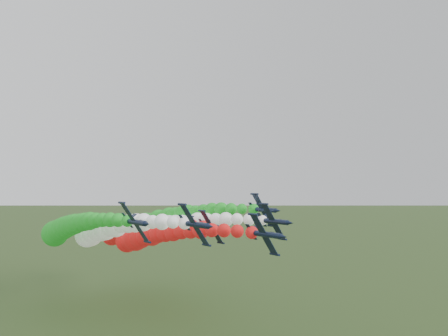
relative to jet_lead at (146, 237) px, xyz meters
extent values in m
cylinder|color=#101A32|center=(-3.59, -62.40, 6.59)|extent=(1.73, 10.17, 1.73)
cone|color=#101A32|center=(-3.59, -68.39, 6.59)|extent=(1.57, 2.03, 1.57)
cone|color=black|center=(-3.59, -56.87, 6.59)|extent=(1.57, 1.02, 1.57)
ellipsoid|color=black|center=(-3.22, -64.66, 6.85)|extent=(1.09, 2.12, 1.15)
cube|color=#101A32|center=(-3.73, -62.63, 6.49)|extent=(6.32, 2.15, 8.98)
cylinder|color=#101A32|center=(-6.84, -62.63, 10.94)|extent=(0.69, 2.94, 0.69)
cylinder|color=#101A32|center=(-0.63, -62.63, 2.04)|extent=(0.69, 2.94, 0.69)
cube|color=#101A32|center=(-2.53, -58.11, 7.33)|extent=(2.22, 1.70, 1.62)
cube|color=#101A32|center=(-3.45, -58.11, 6.69)|extent=(2.55, 1.24, 3.59)
sphere|color=red|center=(-3.59, -58.45, 6.59)|extent=(2.87, 2.87, 2.87)
sphere|color=red|center=(-3.57, -53.22, 6.46)|extent=(3.10, 3.10, 3.10)
sphere|color=red|center=(-3.49, -47.99, 6.19)|extent=(3.36, 3.36, 3.36)
sphere|color=red|center=(-3.36, -42.76, 5.83)|extent=(3.55, 3.55, 3.55)
sphere|color=red|center=(-3.17, -37.53, 5.38)|extent=(4.52, 4.52, 4.52)
sphere|color=red|center=(-2.94, -32.30, 4.86)|extent=(4.37, 4.37, 4.37)
sphere|color=red|center=(-2.65, -27.07, 4.27)|extent=(4.62, 4.62, 4.62)
sphere|color=red|center=(-2.31, -21.84, 3.63)|extent=(5.49, 5.49, 5.49)
sphere|color=red|center=(-1.92, -16.61, 2.92)|extent=(5.63, 5.63, 5.63)
sphere|color=red|center=(-1.47, -11.38, 2.16)|extent=(5.82, 5.82, 5.82)
sphere|color=red|center=(-0.98, -6.15, 1.35)|extent=(7.16, 7.16, 7.16)
sphere|color=red|center=(-0.43, -0.92, 0.48)|extent=(6.66, 6.66, 6.66)
sphere|color=red|center=(0.18, 4.31, -0.43)|extent=(7.84, 7.84, 7.84)
sphere|color=red|center=(0.83, 9.54, -1.39)|extent=(8.88, 8.88, 8.88)
sphere|color=red|center=(1.54, 14.76, -2.40)|extent=(7.70, 7.70, 7.70)
sphere|color=red|center=(2.30, 19.99, -3.44)|extent=(8.67, 8.67, 8.67)
cylinder|color=#101A32|center=(-15.85, -54.13, 8.70)|extent=(1.73, 10.17, 1.73)
cone|color=#101A32|center=(-15.85, -60.12, 8.70)|extent=(1.57, 2.03, 1.57)
cone|color=black|center=(-15.85, -48.59, 8.70)|extent=(1.57, 1.02, 1.57)
ellipsoid|color=black|center=(-15.48, -56.39, 8.96)|extent=(1.09, 2.12, 1.15)
cube|color=#101A32|center=(-15.99, -54.35, 8.61)|extent=(6.32, 2.15, 8.98)
cylinder|color=#101A32|center=(-19.09, -54.35, 13.06)|extent=(0.69, 2.94, 0.69)
cylinder|color=#101A32|center=(-12.89, -54.35, 4.16)|extent=(0.69, 2.94, 0.69)
cube|color=#101A32|center=(-14.78, -49.83, 9.45)|extent=(2.22, 1.70, 1.62)
cube|color=#101A32|center=(-15.71, -49.83, 8.80)|extent=(2.55, 1.24, 3.59)
sphere|color=white|center=(-15.85, -50.17, 8.70)|extent=(2.76, 2.76, 2.76)
sphere|color=white|center=(-15.82, -44.94, 8.57)|extent=(2.89, 2.89, 2.89)
sphere|color=white|center=(-15.75, -39.71, 8.31)|extent=(3.86, 3.86, 3.86)
sphere|color=white|center=(-15.62, -34.48, 7.94)|extent=(3.40, 3.40, 3.40)
sphere|color=white|center=(-15.43, -29.25, 7.49)|extent=(4.65, 4.65, 4.65)
sphere|color=white|center=(-15.20, -24.02, 6.97)|extent=(5.12, 5.12, 5.12)
sphere|color=white|center=(-14.91, -18.79, 6.39)|extent=(5.08, 5.08, 5.08)
sphere|color=white|center=(-14.57, -13.56, 5.74)|extent=(5.01, 5.01, 5.01)
sphere|color=white|center=(-14.18, -8.33, 5.03)|extent=(6.81, 6.81, 6.81)
sphere|color=white|center=(-13.73, -3.11, 4.27)|extent=(6.10, 6.10, 6.10)
sphere|color=white|center=(-13.23, 2.12, 3.46)|extent=(7.69, 7.69, 7.69)
sphere|color=white|center=(-12.68, 7.35, 2.60)|extent=(7.78, 7.78, 7.78)
sphere|color=white|center=(-12.08, 12.58, 1.68)|extent=(6.88, 6.88, 6.88)
sphere|color=white|center=(-11.43, 17.81, 0.72)|extent=(7.95, 7.95, 7.95)
sphere|color=white|center=(-10.72, 23.04, -0.28)|extent=(9.18, 9.18, 9.18)
sphere|color=white|center=(-9.96, 28.27, -1.33)|extent=(8.92, 8.92, 8.92)
cylinder|color=#101A32|center=(7.76, -53.15, 8.18)|extent=(1.73, 10.17, 1.73)
cone|color=#101A32|center=(7.76, -59.14, 8.18)|extent=(1.57, 2.03, 1.57)
cone|color=black|center=(7.76, -47.62, 8.18)|extent=(1.57, 1.02, 1.57)
ellipsoid|color=black|center=(8.13, -55.41, 8.44)|extent=(1.09, 2.12, 1.15)
cube|color=#101A32|center=(7.62, -53.38, 8.09)|extent=(6.32, 2.15, 8.98)
cylinder|color=#101A32|center=(4.52, -53.38, 12.54)|extent=(0.69, 2.94, 0.69)
cylinder|color=#101A32|center=(10.72, -53.38, 3.64)|extent=(0.69, 2.94, 0.69)
cube|color=#101A32|center=(8.82, -48.86, 8.93)|extent=(2.22, 1.70, 1.62)
cube|color=#101A32|center=(7.90, -48.86, 8.28)|extent=(2.55, 1.24, 3.59)
sphere|color=white|center=(7.76, -49.20, 8.18)|extent=(2.59, 2.59, 2.59)
sphere|color=white|center=(7.78, -43.97, 8.05)|extent=(3.22, 3.22, 3.22)
sphere|color=white|center=(7.86, -38.74, 7.78)|extent=(3.32, 3.32, 3.32)
sphere|color=white|center=(7.99, -33.51, 7.42)|extent=(4.16, 4.16, 4.16)
sphere|color=white|center=(8.18, -28.28, 6.97)|extent=(3.95, 3.95, 3.95)
sphere|color=white|center=(8.41, -23.05, 6.45)|extent=(4.57, 4.57, 4.57)
sphere|color=white|center=(8.70, -17.82, 5.87)|extent=(5.48, 5.48, 5.48)
sphere|color=white|center=(9.04, -12.59, 5.22)|extent=(4.81, 4.81, 4.81)
sphere|color=white|center=(9.43, -7.36, 4.51)|extent=(5.57, 5.57, 5.57)
sphere|color=white|center=(9.88, -2.13, 3.75)|extent=(6.39, 6.39, 6.39)
sphere|color=white|center=(10.38, 3.10, 2.94)|extent=(7.31, 7.31, 7.31)
sphere|color=white|center=(10.93, 8.33, 2.07)|extent=(7.51, 7.51, 7.51)
sphere|color=white|center=(11.53, 13.55, 1.16)|extent=(6.83, 6.83, 6.83)
sphere|color=white|center=(12.18, 18.78, 0.20)|extent=(8.50, 8.50, 8.50)
sphere|color=white|center=(12.89, 24.01, -0.80)|extent=(8.02, 8.02, 8.02)
sphere|color=white|center=(13.65, 29.24, -1.85)|extent=(8.40, 8.40, 8.40)
cylinder|color=#101A32|center=(-24.40, -43.08, 8.90)|extent=(1.73, 10.17, 1.73)
cone|color=#101A32|center=(-24.40, -49.07, 8.90)|extent=(1.57, 2.03, 1.57)
cone|color=black|center=(-24.40, -37.55, 8.90)|extent=(1.57, 1.02, 1.57)
ellipsoid|color=black|center=(-24.03, -45.34, 9.16)|extent=(1.09, 2.12, 1.15)
cube|color=#101A32|center=(-24.54, -43.31, 8.81)|extent=(6.32, 2.15, 8.98)
cylinder|color=#101A32|center=(-27.64, -43.31, 13.26)|extent=(0.69, 2.94, 0.69)
cylinder|color=#101A32|center=(-21.43, -43.31, 4.36)|extent=(0.69, 2.94, 0.69)
cube|color=#101A32|center=(-23.33, -38.79, 9.65)|extent=(2.22, 1.70, 1.62)
cube|color=#101A32|center=(-24.26, -38.79, 9.00)|extent=(2.55, 1.24, 3.59)
sphere|color=#1C9322|center=(-24.40, -39.13, 8.90)|extent=(2.73, 2.73, 2.73)
sphere|color=#1C9322|center=(-24.37, -33.90, 8.77)|extent=(3.34, 3.34, 3.34)
sphere|color=#1C9322|center=(-24.29, -28.67, 8.50)|extent=(3.68, 3.68, 3.68)
sphere|color=#1C9322|center=(-24.16, -23.44, 8.14)|extent=(3.72, 3.72, 3.72)
sphere|color=#1C9322|center=(-23.98, -18.21, 7.69)|extent=(4.18, 4.18, 4.18)
sphere|color=#1C9322|center=(-23.74, -12.98, 7.17)|extent=(5.08, 5.08, 5.08)
sphere|color=#1C9322|center=(-23.45, -7.75, 6.59)|extent=(5.32, 5.32, 5.32)
sphere|color=#1C9322|center=(-23.11, -2.52, 5.94)|extent=(5.57, 5.57, 5.57)
sphere|color=#1C9322|center=(-22.72, 2.71, 5.23)|extent=(6.28, 6.28, 6.28)
sphere|color=#1C9322|center=(-22.28, 7.94, 4.47)|extent=(6.69, 6.69, 6.69)
sphere|color=#1C9322|center=(-21.78, 13.17, 3.66)|extent=(7.10, 7.10, 7.10)
sphere|color=#1C9322|center=(-21.23, 18.40, 2.79)|extent=(7.59, 7.59, 7.59)
sphere|color=#1C9322|center=(-20.63, 23.63, 1.88)|extent=(7.90, 7.90, 7.90)
sphere|color=#1C9322|center=(-19.97, 28.86, 0.92)|extent=(8.12, 8.12, 8.12)
sphere|color=#1C9322|center=(-19.27, 34.08, -0.08)|extent=(8.98, 8.98, 8.98)
sphere|color=#1C9322|center=(-18.51, 39.31, -1.13)|extent=(9.83, 9.83, 9.83)
cylinder|color=#101A32|center=(13.85, -42.62, 10.38)|extent=(1.73, 10.17, 1.73)
cone|color=#101A32|center=(13.85, -48.61, 10.38)|extent=(1.57, 2.03, 1.57)
cone|color=black|center=(13.85, -37.08, 10.38)|extent=(1.57, 1.02, 1.57)
ellipsoid|color=black|center=(14.22, -44.88, 10.64)|extent=(1.09, 2.12, 1.15)
cube|color=#101A32|center=(13.71, -42.84, 10.28)|extent=(6.32, 2.15, 8.98)
cylinder|color=#101A32|center=(10.61, -42.84, 14.73)|extent=(0.69, 2.94, 0.69)
cylinder|color=#101A32|center=(16.81, -42.84, 5.83)|extent=(0.69, 2.94, 0.69)
cube|color=#101A32|center=(14.91, -38.32, 11.12)|extent=(2.22, 1.70, 1.62)
cube|color=#101A32|center=(13.99, -38.32, 10.48)|extent=(2.55, 1.24, 3.59)
sphere|color=#1C9322|center=(13.85, -38.66, 10.38)|extent=(3.06, 3.06, 3.06)
sphere|color=#1C9322|center=(13.87, -33.43, 10.25)|extent=(3.05, 3.05, 3.05)
sphere|color=#1C9322|center=(13.95, -28.20, 9.98)|extent=(3.63, 3.63, 3.63)
sphere|color=#1C9322|center=(14.08, -22.97, 9.61)|extent=(4.41, 4.41, 4.41)
sphere|color=#1C9322|center=(14.27, -17.74, 9.17)|extent=(4.76, 4.76, 4.76)
sphere|color=#1C9322|center=(14.50, -12.51, 8.65)|extent=(4.49, 4.49, 4.49)
sphere|color=#1C9322|center=(14.79, -7.28, 8.06)|extent=(4.56, 4.56, 4.56)
sphere|color=#1C9322|center=(15.13, -2.06, 7.41)|extent=(5.96, 5.96, 5.96)
sphere|color=#1C9322|center=(15.52, 3.17, 6.71)|extent=(5.79, 5.79, 5.79)
sphere|color=#1C9322|center=(15.97, 8.40, 5.95)|extent=(6.13, 6.13, 6.13)
sphere|color=#1C9322|center=(16.47, 13.63, 5.13)|extent=(7.22, 7.22, 7.22)
sphere|color=#1C9322|center=(17.01, 18.86, 4.27)|extent=(6.45, 6.45, 6.45)
sphere|color=#1C9322|center=(17.62, 24.09, 3.36)|extent=(8.12, 8.12, 8.12)
sphere|color=#1C9322|center=(18.27, 29.32, 2.40)|extent=(7.36, 7.36, 7.36)
sphere|color=#1C9322|center=(18.98, 34.55, 1.39)|extent=(8.22, 8.22, 8.22)
sphere|color=#1C9322|center=(19.74, 39.78, 0.34)|extent=(9.98, 9.98, 9.98)
cylinder|color=#101A32|center=(1.29, -35.95, 5.96)|extent=(1.73, 10.17, 1.73)
cone|color=#101A32|center=(1.29, -41.94, 5.96)|extent=(1.57, 2.03, 1.57)
cone|color=black|center=(1.29, -30.41, 5.96)|extent=(1.57, 1.02, 1.57)
ellipsoid|color=black|center=(1.66, -38.21, 6.22)|extent=(1.09, 2.12, 1.15)
cube|color=#101A32|center=(1.15, -36.17, 5.86)|extent=(6.32, 2.15, 8.98)
cylinder|color=#101A32|center=(-1.95, -36.17, 10.31)|extent=(0.69, 2.94, 0.69)
cylinder|color=#101A32|center=(4.25, -36.17, 1.41)|extent=(0.69, 2.94, 0.69)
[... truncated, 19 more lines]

